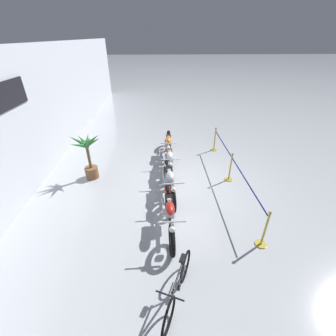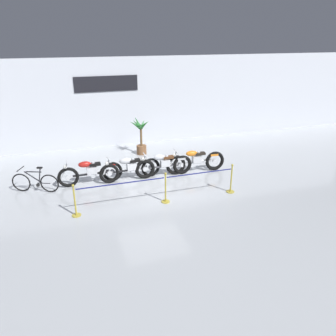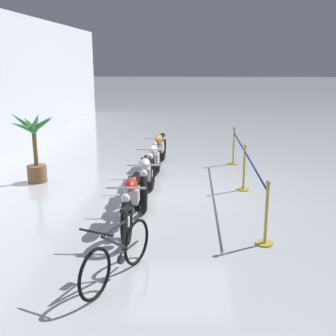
{
  "view_description": "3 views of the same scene",
  "coord_description": "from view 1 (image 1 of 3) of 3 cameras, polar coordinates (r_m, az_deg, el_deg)",
  "views": [
    {
      "loc": [
        -6.43,
        0.97,
        4.41
      ],
      "look_at": [
        -0.34,
        0.7,
        0.79
      ],
      "focal_mm": 24.0,
      "sensor_mm": 36.0,
      "label": 1
    },
    {
      "loc": [
        -2.8,
        -10.62,
        5.13
      ],
      "look_at": [
        0.77,
        0.35,
        0.42
      ],
      "focal_mm": 35.0,
      "sensor_mm": 36.0,
      "label": 2
    },
    {
      "loc": [
        -9.01,
        -0.25,
        2.86
      ],
      "look_at": [
        -0.31,
        0.21,
        0.59
      ],
      "focal_mm": 45.0,
      "sensor_mm": 36.0,
      "label": 3
    }
  ],
  "objects": [
    {
      "name": "stanchion_mid_right",
      "position": [
        10.09,
        11.71,
        6.34
      ],
      "size": [
        0.28,
        0.28,
        1.05
      ],
      "color": "gold",
      "rests_on": "ground"
    },
    {
      "name": "motorcycle_red_0",
      "position": [
        5.86,
        0.36,
        -11.48
      ],
      "size": [
        2.35,
        0.62,
        0.96
      ],
      "color": "black",
      "rests_on": "ground"
    },
    {
      "name": "potted_palm_left_of_row",
      "position": [
        8.1,
        -19.52,
        2.89
      ],
      "size": [
        0.9,
        1.04,
        1.77
      ],
      "color": "brown",
      "rests_on": "ground"
    },
    {
      "name": "bicycle",
      "position": [
        4.73,
        2.53,
        -28.1
      ],
      "size": [
        1.58,
        0.74,
        0.94
      ],
      "color": "black",
      "rests_on": "ground"
    },
    {
      "name": "motorcycle_silver_1",
      "position": [
        7.02,
        0.36,
        -3.44
      ],
      "size": [
        2.37,
        0.62,
        0.95
      ],
      "color": "black",
      "rests_on": "ground"
    },
    {
      "name": "back_wall",
      "position": [
        7.99,
        -34.15,
        8.62
      ],
      "size": [
        28.0,
        0.29,
        4.2
      ],
      "color": "silver",
      "rests_on": "ground"
    },
    {
      "name": "stanchion_mid_left",
      "position": [
        8.06,
        15.42,
        -0.73
      ],
      "size": [
        0.28,
        0.28,
        1.05
      ],
      "color": "gold",
      "rests_on": "ground"
    },
    {
      "name": "ground_plane",
      "position": [
        7.85,
        5.01,
        -3.6
      ],
      "size": [
        120.0,
        120.0,
        0.0
      ],
      "primitive_type": "plane",
      "color": "#B2B7BC"
    },
    {
      "name": "motorcycle_silver_2",
      "position": [
        8.13,
        0.4,
        1.72
      ],
      "size": [
        2.28,
        0.62,
        0.96
      ],
      "color": "black",
      "rests_on": "ground"
    },
    {
      "name": "motorcycle_orange_3",
      "position": [
        9.3,
        0.12,
        5.69
      ],
      "size": [
        2.45,
        0.62,
        0.98
      ],
      "color": "black",
      "rests_on": "ground"
    },
    {
      "name": "stanchion_far_left",
      "position": [
        6.84,
        18.85,
        -4.49
      ],
      "size": [
        5.34,
        0.28,
        1.05
      ],
      "color": "gold",
      "rests_on": "ground"
    }
  ]
}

